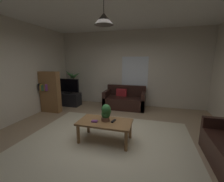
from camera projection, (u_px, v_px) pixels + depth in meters
The scene contains 16 objects.
floor at pixel (108, 139), 3.39m from camera, with size 5.65×5.58×0.02m, color #9E8466.
rug at pixel (106, 143), 3.19m from camera, with size 3.67×3.07×0.01m, color beige.
wall_back at pixel (130, 69), 5.76m from camera, with size 5.77×0.06×2.88m, color beige.
wall_left at pixel (4, 73), 3.86m from camera, with size 0.06×5.58×2.88m, color beige.
ceiling at pixel (108, 0), 2.81m from camera, with size 5.65×5.58×0.02m, color white.
window_pane at pixel (135, 72), 5.69m from camera, with size 1.00×0.01×1.18m, color white.
couch_under_window at pixel (125, 101), 5.54m from camera, with size 1.51×0.80×0.82m.
coffee_table at pixel (105, 124), 3.21m from camera, with size 1.16×0.63×0.46m.
book_on_table_0 at pixel (95, 121), 3.17m from camera, with size 0.13×0.09×0.03m, color #72387F.
remote_on_table_0 at pixel (113, 121), 3.19m from camera, with size 0.05×0.16×0.02m, color black.
potted_plant_on_table at pixel (106, 112), 3.19m from camera, with size 0.22×0.23×0.38m.
tv_stand at pixel (69, 99), 5.86m from camera, with size 0.90×0.44×0.50m, color black.
tv at pixel (68, 86), 5.74m from camera, with size 0.92×0.16×0.57m.
potted_palm_corner at pixel (74, 88), 6.30m from camera, with size 0.77×0.81×1.38m.
bookshelf_corner at pixel (50, 92), 5.03m from camera, with size 0.70×0.31×1.40m.
pendant_lamp at pixel (104, 19), 2.78m from camera, with size 0.37×0.37×0.46m.
Camera 1 is at (0.92, -2.96, 1.74)m, focal length 23.62 mm.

